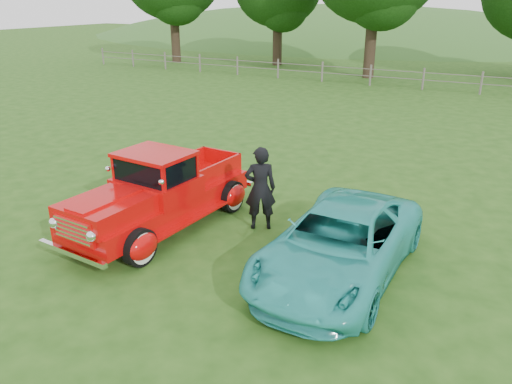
% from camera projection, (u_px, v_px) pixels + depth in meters
% --- Properties ---
extents(ground, '(140.00, 140.00, 0.00)m').
position_uv_depth(ground, '(200.00, 258.00, 9.95)').
color(ground, '#234B14').
rests_on(ground, ground).
extents(distant_hills, '(116.00, 60.00, 18.00)m').
position_uv_depth(distant_hills, '(444.00, 78.00, 62.14)').
color(distant_hills, '#306726').
rests_on(distant_hills, ground).
extents(fence_line, '(48.00, 0.12, 1.20)m').
position_uv_depth(fence_line, '(423.00, 79.00, 27.75)').
color(fence_line, '#665E56').
rests_on(fence_line, ground).
extents(red_pickup, '(2.48, 5.09, 1.78)m').
position_uv_depth(red_pickup, '(160.00, 194.00, 11.04)').
color(red_pickup, black).
rests_on(red_pickup, ground).
extents(teal_sedan, '(2.23, 4.71, 1.30)m').
position_uv_depth(teal_sedan, '(340.00, 244.00, 9.13)').
color(teal_sedan, teal).
rests_on(teal_sedan, ground).
extents(man, '(0.83, 0.75, 1.90)m').
position_uv_depth(man, '(260.00, 188.00, 10.93)').
color(man, black).
rests_on(man, ground).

